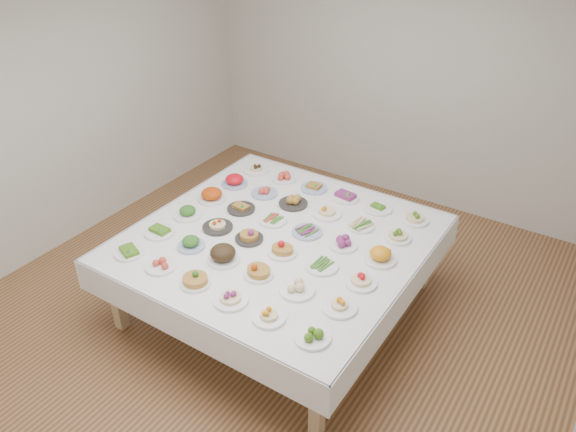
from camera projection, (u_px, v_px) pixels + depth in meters
The scene contains 38 objects.
room_envelope at pixel (281, 116), 4.19m from camera, with size 5.02×5.02×2.81m.
display_table at pixel (278, 243), 4.78m from camera, with size 2.35×2.35×0.75m.
dish_0 at pixel (129, 249), 4.51m from camera, with size 0.24×0.23×0.11m.
dish_1 at pixel (160, 263), 4.36m from camera, with size 0.24×0.24×0.11m.
dish_2 at pixel (195, 277), 4.17m from camera, with size 0.23×0.23×0.14m.
dish_3 at pixel (231, 295), 4.01m from camera, with size 0.25×0.25×0.13m.
dish_4 at pixel (269, 314), 3.86m from camera, with size 0.23×0.23×0.11m.
dish_5 at pixel (313, 333), 3.70m from camera, with size 0.25×0.25×0.11m.
dish_6 at pixel (159, 228), 4.76m from camera, with size 0.26×0.26×0.12m.
dish_7 at pixel (191, 241), 4.59m from camera, with size 0.23×0.23×0.12m.
dish_8 at pixel (223, 252), 4.42m from camera, with size 0.27×0.27×0.17m.
dish_9 at pixel (258, 269), 4.26m from camera, with size 0.24×0.23×0.14m.
dish_10 at pixel (297, 286), 4.11m from camera, with size 0.26×0.26×0.12m.
dish_11 at pixel (340, 303), 3.95m from camera, with size 0.25×0.25×0.12m.
dish_12 at pixel (188, 210), 5.00m from camera, with size 0.26×0.26×0.13m.
dish_13 at pixel (217, 223), 4.83m from camera, with size 0.26×0.26×0.13m.
dish_14 at pixel (249, 233), 4.67m from camera, with size 0.24×0.24×0.14m.
dish_15 at pixel (282, 246), 4.50m from camera, with size 0.24×0.23×0.15m.
dish_16 at pixel (322, 264), 4.37m from camera, with size 0.26×0.26×0.06m.
dish_17 at pixel (361, 278), 4.19m from camera, with size 0.24×0.24×0.12m.
dish_18 at pixel (212, 192), 5.23m from camera, with size 0.26×0.26×0.16m.
dish_19 at pixel (241, 206), 5.10m from camera, with size 0.25×0.25×0.10m.
dish_20 at pixel (273, 219), 4.94m from camera, with size 0.25×0.25×0.06m.
dish_21 at pixel (307, 231), 4.78m from camera, with size 0.27×0.26×0.06m.
dish_22 at pixel (343, 242), 4.61m from camera, with size 0.24×0.24×0.10m.
dish_23 at pixel (381, 252), 4.42m from camera, with size 0.26×0.26×0.16m.
dish_24 at pixel (234, 178), 5.48m from camera, with size 0.26×0.26×0.16m.
dish_25 at pixel (264, 191), 5.34m from camera, with size 0.25×0.25×0.09m.
dish_26 at pixel (293, 200), 5.17m from camera, with size 0.26×0.26×0.11m.
dish_27 at pixel (327, 210), 5.02m from camera, with size 0.26×0.26×0.12m.
dish_28 at pixel (361, 225), 4.86m from camera, with size 0.25×0.24×0.06m.
dish_29 at pixel (398, 233), 4.68m from camera, with size 0.24×0.24×0.13m.
dish_30 at pixel (256, 166), 5.74m from camera, with size 0.26×0.26×0.13m.
dish_31 at pixel (284, 176), 5.58m from camera, with size 0.24×0.24×0.10m.
dish_32 at pixel (314, 185), 5.42m from camera, with size 0.25×0.25×0.11m.
dish_33 at pixel (346, 194), 5.26m from camera, with size 0.25×0.25×0.12m.
dish_34 at pixel (378, 206), 5.10m from camera, with size 0.26×0.26×0.10m.
dish_35 at pixel (415, 215), 4.92m from camera, with size 0.24×0.24×0.13m.
Camera 1 is at (2.21, -3.28, 3.42)m, focal length 35.00 mm.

